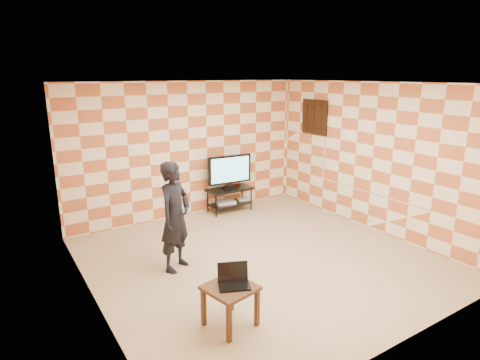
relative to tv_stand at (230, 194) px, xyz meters
The scene contains 14 objects.
floor 2.37m from the tv_stand, 109.24° to the right, with size 5.00×5.00×0.00m, color tan.
wall_back 1.28m from the tv_stand, 159.26° to the left, with size 5.00×0.02×2.70m, color beige.
wall_front 4.87m from the tv_stand, 99.30° to the right, with size 5.00×0.02×2.70m, color beige.
wall_left 4.07m from the tv_stand, 145.97° to the right, with size 0.02×5.00×2.70m, color beige.
wall_right 2.97m from the tv_stand, 51.93° to the right, with size 0.02×5.00×2.70m, color beige.
ceiling 3.30m from the tv_stand, 109.24° to the right, with size 5.00×5.00×0.02m, color white.
wall_art 2.42m from the tv_stand, 21.17° to the right, with size 0.04×0.72×0.72m.
tv_stand is the anchor object (origin of this frame).
tv 0.52m from the tv_stand, 85.95° to the right, with size 0.97×0.20×0.70m.
dvd_player 0.18m from the tv_stand, 168.05° to the left, with size 0.39×0.28×0.07m, color silver.
game_console 0.38m from the tv_stand, ahead, with size 0.22×0.16×0.05m, color silver.
side_table 4.02m from the tv_stand, 121.15° to the right, with size 0.61×0.61×0.50m.
laptop 3.98m from the tv_stand, 120.56° to the right, with size 0.43×0.40×0.24m.
person 2.73m from the tv_stand, 138.32° to the right, with size 0.60×0.39×1.64m, color black.
Camera 1 is at (-3.41, -4.72, 2.83)m, focal length 30.00 mm.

